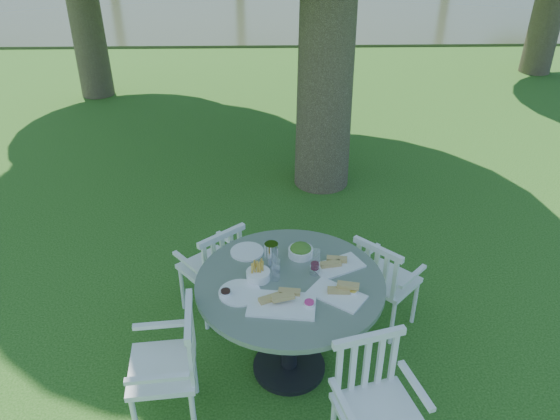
{
  "coord_description": "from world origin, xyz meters",
  "views": [
    {
      "loc": [
        -0.1,
        -3.82,
        3.25
      ],
      "look_at": [
        0.0,
        0.2,
        0.85
      ],
      "focal_mm": 35.0,
      "sensor_mm": 36.0,
      "label": 1
    }
  ],
  "objects": [
    {
      "name": "table",
      "position": [
        0.05,
        -0.79,
        0.68
      ],
      "size": [
        1.34,
        1.34,
        0.86
      ],
      "color": "black",
      "rests_on": "ground"
    },
    {
      "name": "chair_sw",
      "position": [
        -0.72,
        -1.22,
        0.56
      ],
      "size": [
        0.49,
        0.52,
        0.95
      ],
      "rotation": [
        0.0,
        0.0,
        -1.47
      ],
      "color": "white",
      "rests_on": "ground"
    },
    {
      "name": "tableware",
      "position": [
        0.02,
        -0.75,
        0.9
      ],
      "size": [
        1.06,
        0.9,
        0.2
      ],
      "color": "white",
      "rests_on": "table"
    },
    {
      "name": "chair_ne",
      "position": [
        0.81,
        -0.34,
        0.52
      ],
      "size": [
        0.61,
        0.61,
        0.88
      ],
      "rotation": [
        0.0,
        0.0,
        -3.91
      ],
      "color": "white",
      "rests_on": "ground"
    },
    {
      "name": "chair_nw",
      "position": [
        -0.54,
        -0.14,
        0.52
      ],
      "size": [
        0.61,
        0.61,
        0.89
      ],
      "rotation": [
        0.0,
        0.0,
        -2.43
      ],
      "color": "white",
      "rests_on": "ground"
    },
    {
      "name": "chair_se",
      "position": [
        0.53,
        -1.53,
        0.55
      ],
      "size": [
        0.58,
        0.55,
        0.94
      ],
      "rotation": [
        0.0,
        0.0,
        0.28
      ],
      "color": "white",
      "rests_on": "ground"
    },
    {
      "name": "ground",
      "position": [
        0.0,
        0.0,
        0.0
      ],
      "size": [
        140.0,
        140.0,
        0.0
      ],
      "primitive_type": "plane",
      "color": "#16410D",
      "rests_on": "ground"
    }
  ]
}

